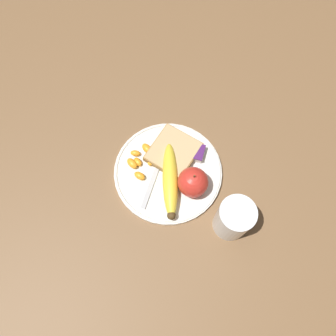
{
  "coord_description": "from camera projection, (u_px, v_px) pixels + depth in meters",
  "views": [
    {
      "loc": [
        -0.28,
        -0.08,
        0.77
      ],
      "look_at": [
        0.0,
        0.0,
        0.03
      ],
      "focal_mm": 35.0,
      "sensor_mm": 36.0,
      "label": 1
    }
  ],
  "objects": [
    {
      "name": "fork",
      "position": [
        157.0,
        169.0,
        0.81
      ],
      "size": [
        0.18,
        0.03,
        0.0
      ],
      "rotation": [
        0.0,
        0.0,
        12.54
      ],
      "color": "#B2B2B7",
      "rests_on": "plate"
    },
    {
      "name": "orange_segment_2",
      "position": [
        152.0,
        160.0,
        0.82
      ],
      "size": [
        0.03,
        0.02,
        0.02
      ],
      "color": "orange",
      "rests_on": "plate"
    },
    {
      "name": "jam_packet",
      "position": [
        197.0,
        153.0,
        0.82
      ],
      "size": [
        0.04,
        0.04,
        0.02
      ],
      "color": "silver",
      "rests_on": "plate"
    },
    {
      "name": "orange_segment_3",
      "position": [
        147.0,
        149.0,
        0.83
      ],
      "size": [
        0.03,
        0.04,
        0.02
      ],
      "color": "orange",
      "rests_on": "plate"
    },
    {
      "name": "orange_segment_0",
      "position": [
        140.0,
        176.0,
        0.8
      ],
      "size": [
        0.02,
        0.03,
        0.02
      ],
      "color": "orange",
      "rests_on": "plate"
    },
    {
      "name": "bread_slice",
      "position": [
        172.0,
        152.0,
        0.82
      ],
      "size": [
        0.14,
        0.14,
        0.02
      ],
      "color": "olive",
      "rests_on": "plate"
    },
    {
      "name": "banana",
      "position": [
        170.0,
        180.0,
        0.79
      ],
      "size": [
        0.19,
        0.09,
        0.04
      ],
      "color": "yellow",
      "rests_on": "plate"
    },
    {
      "name": "orange_segment_4",
      "position": [
        138.0,
        161.0,
        0.82
      ],
      "size": [
        0.03,
        0.03,
        0.01
      ],
      "color": "orange",
      "rests_on": "plate"
    },
    {
      "name": "plate",
      "position": [
        168.0,
        172.0,
        0.82
      ],
      "size": [
        0.27,
        0.27,
        0.01
      ],
      "color": "silver",
      "rests_on": "ground_plane"
    },
    {
      "name": "apple",
      "position": [
        193.0,
        182.0,
        0.76
      ],
      "size": [
        0.07,
        0.07,
        0.08
      ],
      "color": "red",
      "rests_on": "plate"
    },
    {
      "name": "ground_plane",
      "position": [
        168.0,
        173.0,
        0.83
      ],
      "size": [
        3.0,
        3.0,
        0.0
      ],
      "primitive_type": "plane",
      "color": "brown"
    },
    {
      "name": "orange_segment_1",
      "position": [
        135.0,
        153.0,
        0.82
      ],
      "size": [
        0.02,
        0.03,
        0.01
      ],
      "color": "orange",
      "rests_on": "plate"
    },
    {
      "name": "juice_glass",
      "position": [
        233.0,
        219.0,
        0.73
      ],
      "size": [
        0.08,
        0.08,
        0.11
      ],
      "color": "silver",
      "rests_on": "ground_plane"
    },
    {
      "name": "orange_segment_5",
      "position": [
        132.0,
        163.0,
        0.81
      ],
      "size": [
        0.03,
        0.04,
        0.02
      ],
      "color": "orange",
      "rests_on": "plate"
    }
  ]
}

